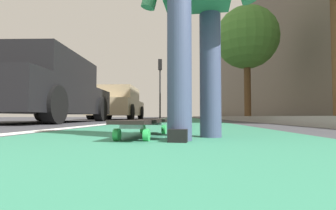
{
  "coord_description": "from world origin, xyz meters",
  "views": [
    {
      "loc": [
        -0.37,
        -0.15,
        0.14
      ],
      "look_at": [
        11.14,
        0.56,
        0.66
      ],
      "focal_mm": 26.86,
      "sensor_mm": 36.0,
      "label": 1
    }
  ],
  "objects_px": {
    "parked_car_mid": "(118,104)",
    "street_tree_mid": "(247,38)",
    "parked_car_near": "(47,90)",
    "skateboard": "(144,123)",
    "traffic_light": "(160,78)"
  },
  "relations": [
    {
      "from": "parked_car_mid",
      "to": "street_tree_mid",
      "type": "bearing_deg",
      "value": -92.44
    },
    {
      "from": "parked_car_near",
      "to": "parked_car_mid",
      "type": "bearing_deg",
      "value": -0.47
    },
    {
      "from": "parked_car_near",
      "to": "skateboard",
      "type": "bearing_deg",
      "value": -143.44
    },
    {
      "from": "parked_car_mid",
      "to": "street_tree_mid",
      "type": "height_order",
      "value": "street_tree_mid"
    },
    {
      "from": "skateboard",
      "to": "traffic_light",
      "type": "height_order",
      "value": "traffic_light"
    },
    {
      "from": "traffic_light",
      "to": "parked_car_mid",
      "type": "bearing_deg",
      "value": 170.0
    },
    {
      "from": "skateboard",
      "to": "traffic_light",
      "type": "xyz_separation_m",
      "value": [
        17.16,
        1.49,
        2.98
      ]
    },
    {
      "from": "skateboard",
      "to": "parked_car_mid",
      "type": "distance_m",
      "value": 10.28
    },
    {
      "from": "street_tree_mid",
      "to": "traffic_light",
      "type": "bearing_deg",
      "value": 31.44
    },
    {
      "from": "parked_car_near",
      "to": "traffic_light",
      "type": "distance_m",
      "value": 13.62
    },
    {
      "from": "skateboard",
      "to": "parked_car_near",
      "type": "bearing_deg",
      "value": 36.56
    },
    {
      "from": "skateboard",
      "to": "street_tree_mid",
      "type": "bearing_deg",
      "value": -17.94
    },
    {
      "from": "parked_car_near",
      "to": "street_tree_mid",
      "type": "distance_m",
      "value": 8.81
    },
    {
      "from": "parked_car_near",
      "to": "street_tree_mid",
      "type": "xyz_separation_m",
      "value": [
        5.82,
        -5.94,
        2.93
      ]
    },
    {
      "from": "parked_car_mid",
      "to": "street_tree_mid",
      "type": "xyz_separation_m",
      "value": [
        -0.25,
        -5.89,
        2.94
      ]
    }
  ]
}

